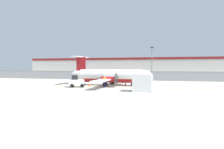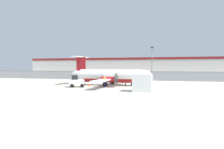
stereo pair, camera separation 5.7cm
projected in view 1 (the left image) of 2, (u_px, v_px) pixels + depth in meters
ground_plane at (113, 87)px, 31.01m from camera, size 140.00×140.00×0.01m
perimeter_fence at (130, 75)px, 46.43m from camera, size 98.00×0.10×2.10m
parking_lot_strip at (137, 77)px, 57.58m from camera, size 98.00×17.00×0.12m
background_building at (143, 66)px, 75.32m from camera, size 91.00×8.10×6.50m
commuter_airplane at (112, 76)px, 33.52m from camera, size 13.98×16.00×4.92m
baggage_tug at (77, 82)px, 30.67m from camera, size 2.58×2.11×1.88m
ground_crew_worker at (105, 81)px, 30.22m from camera, size 0.55×0.39×1.70m
cargo_container at (143, 83)px, 25.24m from camera, size 2.44×2.05×2.20m
traffic_cone_near_left at (115, 83)px, 34.13m from camera, size 0.36×0.36×0.64m
traffic_cone_near_right at (89, 84)px, 32.02m from camera, size 0.36×0.36×0.64m
traffic_cone_far_left at (126, 83)px, 33.83m from camera, size 0.36×0.36×0.64m
traffic_cone_far_right at (74, 85)px, 31.05m from camera, size 0.36×0.36×0.64m
parked_car_0 at (97, 73)px, 67.49m from camera, size 4.24×2.08×1.58m
parked_car_1 at (108, 75)px, 56.62m from camera, size 4.29×2.18×1.58m
parked_car_2 at (139, 75)px, 55.57m from camera, size 4.33×2.29×1.58m
parked_car_3 at (160, 74)px, 58.59m from camera, size 4.23×2.06×1.58m
parked_car_4 at (191, 76)px, 48.89m from camera, size 4.21×2.03×1.58m
apron_light_pole at (152, 61)px, 41.39m from camera, size 0.70×0.30×7.27m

